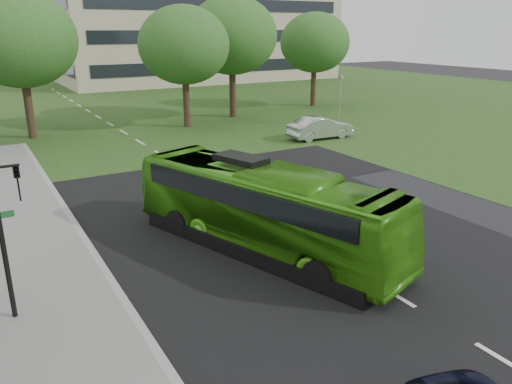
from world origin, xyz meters
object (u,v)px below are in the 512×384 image
tree_park_e (315,43)px  tree_park_b (19,39)px  sedan (320,128)px  tree_park_d (232,36)px  camera_pole (340,93)px  bus (264,209)px  traffic_light (6,224)px  tree_park_c (184,45)px

tree_park_e → tree_park_b: bearing=-174.9°
tree_park_e → sedan: 16.87m
tree_park_d → camera_pole: bearing=-55.7°
bus → camera_pole: 24.76m
tree_park_d → sedan: (1.03, -11.41, -6.15)m
tree_park_d → bus: 28.68m
tree_park_e → traffic_light: size_ratio=1.91×
tree_park_b → tree_park_c: 11.46m
bus → sedan: size_ratio=2.26×
tree_park_c → tree_park_e: (15.53, 4.17, -0.12)m
tree_park_c → tree_park_d: tree_park_d is taller
camera_pole → sedan: bearing=-141.8°
tree_park_d → traffic_light: 33.26m
bus → tree_park_e: bearing=32.4°
tree_park_b → sedan: bearing=-31.2°
tree_park_c → camera_pole: tree_park_c is taller
tree_park_c → traffic_light: tree_park_c is taller
tree_park_d → camera_pole: size_ratio=2.57×
tree_park_b → bus: size_ratio=0.93×
tree_park_c → tree_park_b: bearing=171.1°
sedan → tree_park_d: bearing=6.7°
bus → sedan: bus is taller
tree_park_b → sedan: tree_park_b is taller
bus → tree_park_c: bearing=55.4°
tree_park_b → traffic_light: (-3.51, -25.41, -4.02)m
tree_park_d → bus: size_ratio=0.94×
tree_park_d → traffic_light: size_ratio=2.15×
tree_park_b → bus: bearing=-79.5°
tree_park_b → sedan: size_ratio=2.10×
tree_park_c → traffic_light: bearing=-122.1°
tree_park_e → camera_pole: bearing=-115.2°
tree_park_c → bus: size_ratio=0.85×
tree_park_b → tree_park_c: size_ratio=1.09×
tree_park_b → sedan: 21.62m
tree_park_d → tree_park_e: 10.30m
tree_park_c → sedan: size_ratio=1.93×
tree_park_d → traffic_light: (-20.23, -26.07, -4.14)m
tree_park_b → tree_park_c: (11.32, -1.76, -0.52)m
bus → tree_park_d: bearing=46.2°
traffic_light → camera_pole: (25.74, 18.00, -0.23)m
tree_park_d → tree_park_e: tree_park_d is taller
tree_park_b → camera_pole: bearing=-18.4°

